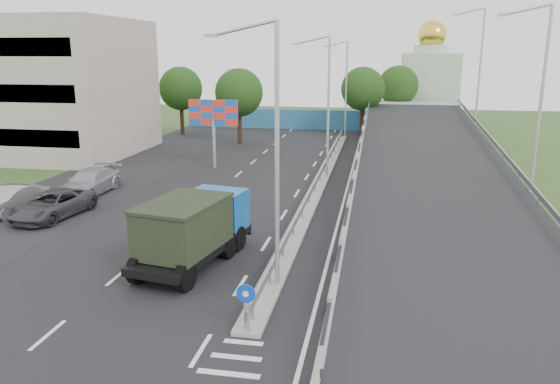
% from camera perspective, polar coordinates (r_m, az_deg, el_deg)
% --- Properties ---
extents(ground, '(160.00, 160.00, 0.00)m').
position_cam_1_polar(ground, '(16.91, -5.32, -18.30)').
color(ground, '#2D4C1E').
rests_on(ground, ground).
extents(road_surface, '(26.00, 90.00, 0.04)m').
position_cam_1_polar(road_surface, '(35.57, -1.34, -0.45)').
color(road_surface, black).
rests_on(road_surface, ground).
extents(parking_strip, '(8.00, 90.00, 0.05)m').
position_cam_1_polar(parking_strip, '(40.21, -19.80, 0.43)').
color(parking_strip, black).
rests_on(parking_strip, ground).
extents(median, '(1.00, 44.00, 0.20)m').
position_cam_1_polar(median, '(38.93, 4.19, 0.97)').
color(median, gray).
rests_on(median, ground).
extents(overpass_ramp, '(10.00, 50.00, 3.50)m').
position_cam_1_polar(overpass_ramp, '(38.53, 15.40, 2.86)').
color(overpass_ramp, gray).
rests_on(overpass_ramp, ground).
extents(median_guardrail, '(0.09, 44.00, 0.71)m').
position_cam_1_polar(median_guardrail, '(38.79, 4.20, 1.90)').
color(median_guardrail, gray).
rests_on(median_guardrail, median).
extents(sign_bollard, '(0.64, 0.23, 1.67)m').
position_cam_1_polar(sign_bollard, '(18.23, -3.53, -11.95)').
color(sign_bollard, black).
rests_on(sign_bollard, median).
extents(lamp_post_near, '(2.74, 0.18, 10.08)m').
position_cam_1_polar(lamp_post_near, '(20.32, -0.84, 5.03)').
color(lamp_post_near, '#B2B5B7').
rests_on(lamp_post_near, median).
extents(lamp_post_mid, '(2.74, 0.18, 10.08)m').
position_cam_1_polar(lamp_post_mid, '(39.99, 4.82, 9.61)').
color(lamp_post_mid, '#B2B5B7').
rests_on(lamp_post_mid, median).
extents(lamp_post_far, '(2.74, 0.18, 10.08)m').
position_cam_1_polar(lamp_post_far, '(59.88, 6.76, 11.14)').
color(lamp_post_far, '#B2B5B7').
rests_on(lamp_post_far, median).
extents(beige_building, '(24.00, 14.00, 12.00)m').
position_cam_1_polar(beige_building, '(57.03, -26.67, 9.77)').
color(beige_building, '#AF9B92').
rests_on(beige_building, ground).
extents(blue_wall, '(30.00, 0.50, 2.40)m').
position_cam_1_polar(blue_wall, '(66.62, 3.44, 7.55)').
color(blue_wall, teal).
rests_on(blue_wall, ground).
extents(church, '(7.00, 7.00, 13.80)m').
position_cam_1_polar(church, '(74.00, 15.30, 10.96)').
color(church, '#B2CCAD').
rests_on(church, ground).
extents(billboard, '(4.00, 0.24, 5.50)m').
position_cam_1_polar(billboard, '(43.93, -6.98, 7.85)').
color(billboard, '#B2B5B7').
rests_on(billboard, ground).
extents(tree_left_mid, '(4.80, 4.80, 7.60)m').
position_cam_1_polar(tree_left_mid, '(55.60, -4.31, 10.30)').
color(tree_left_mid, black).
rests_on(tree_left_mid, ground).
extents(tree_median_far, '(4.80, 4.80, 7.60)m').
position_cam_1_polar(tree_median_far, '(61.82, 8.65, 10.59)').
color(tree_median_far, black).
rests_on(tree_median_far, ground).
extents(tree_left_far, '(4.80, 4.80, 7.60)m').
position_cam_1_polar(tree_left_far, '(62.78, -10.34, 10.58)').
color(tree_left_far, black).
rests_on(tree_left_far, ground).
extents(tree_ramp_far, '(4.80, 4.80, 7.60)m').
position_cam_1_polar(tree_ramp_far, '(68.80, 12.25, 10.80)').
color(tree_ramp_far, black).
rests_on(tree_ramp_far, ground).
extents(dump_truck, '(3.72, 7.31, 3.08)m').
position_cam_1_polar(dump_truck, '(24.23, -8.98, -3.60)').
color(dump_truck, black).
rests_on(dump_truck, ground).
extents(parked_car_b, '(2.20, 4.94, 1.57)m').
position_cam_1_polar(parked_car_b, '(35.34, -26.32, -0.76)').
color(parked_car_b, gray).
rests_on(parked_car_b, ground).
extents(parked_car_c, '(3.19, 5.74, 1.52)m').
position_cam_1_polar(parked_car_c, '(33.43, -22.65, -1.22)').
color(parked_car_c, '#37363B').
rests_on(parked_car_c, ground).
extents(parked_car_d, '(2.36, 5.62, 1.62)m').
position_cam_1_polar(parked_car_d, '(38.09, -19.27, 0.98)').
color(parked_car_d, '#9C9FA5').
rests_on(parked_car_d, ground).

